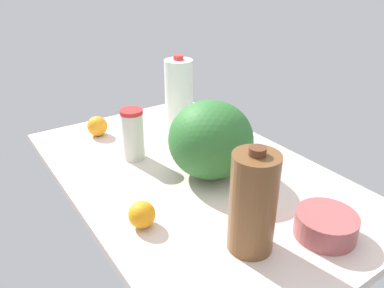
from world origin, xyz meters
TOP-DOWN VIEW (x-y plane):
  - countertop at (0.00, 0.00)cm, footprint 120.00×76.00cm
  - tumbler_cup at (-19.00, -11.35)cm, footprint 7.69×7.69cm
  - milk_jug at (-34.23, 16.99)cm, footprint 11.32×11.32cm
  - watermelon at (4.50, 3.93)cm, footprint 26.51×26.51cm
  - chocolate_milk_jug at (37.31, -8.63)cm, footprint 10.98×10.98cm
  - mixing_bowl at (44.93, 9.67)cm, footprint 15.32×15.32cm
  - orange_by_jug at (15.75, -26.40)cm, footprint 7.11×7.11cm
  - orange_beside_bowl at (-44.13, -14.80)cm, footprint 7.79×7.79cm

SIDE VIEW (x-z plane):
  - countertop at x=0.00cm, z-range 0.00..3.00cm
  - mixing_bowl at x=44.93cm, z-range 3.00..9.29cm
  - orange_by_jug at x=15.75cm, z-range 3.00..10.11cm
  - orange_beside_bowl at x=-44.13cm, z-range 3.00..10.79cm
  - tumbler_cup at x=-19.00cm, z-range 3.04..21.04cm
  - watermelon at x=4.50cm, z-range 3.00..27.53cm
  - chocolate_milk_jug at x=37.31cm, z-range 2.22..29.09cm
  - milk_jug at x=-34.23cm, z-range 2.22..31.60cm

